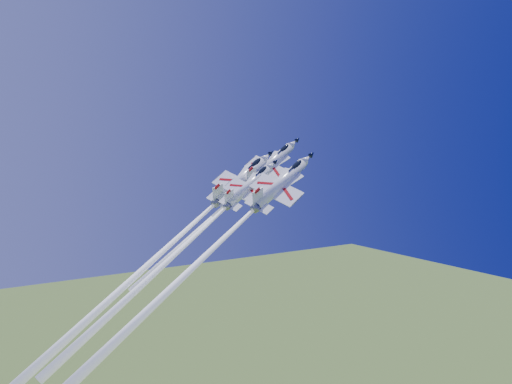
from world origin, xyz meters
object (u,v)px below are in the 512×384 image
jet_left (152,261)px  jet_right (204,257)px  jet_slot (177,252)px  jet_lead (227,205)px

jet_left → jet_right: jet_left is taller
jet_right → jet_slot: (-2.12, 6.50, 0.09)m
jet_right → jet_slot: bearing=-176.8°
jet_left → jet_slot: (2.31, -6.70, 2.60)m
jet_right → jet_slot: jet_right is taller
jet_left → jet_right: bearing=3.7°
jet_lead → jet_left: 19.39m
jet_lead → jet_left: size_ratio=0.68×
jet_lead → jet_slot: bearing=-81.4°
jet_lead → jet_left: (-16.55, 0.50, -10.10)m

